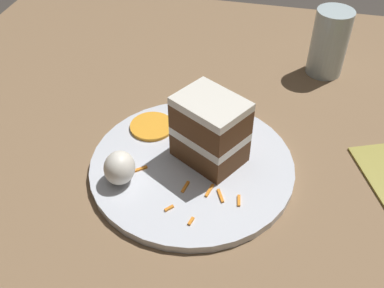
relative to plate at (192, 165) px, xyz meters
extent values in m
plane|color=#38332D|center=(-0.04, 0.04, -0.04)|extent=(6.00, 6.00, 0.00)
cube|color=#846647|center=(-0.04, 0.04, -0.02)|extent=(1.08, 1.17, 0.03)
cylinder|color=silver|center=(0.00, 0.00, 0.00)|extent=(0.30, 0.30, 0.01)
cube|color=brown|center=(-0.02, 0.02, 0.03)|extent=(0.11, 0.12, 0.04)
cube|color=white|center=(-0.02, 0.02, 0.05)|extent=(0.11, 0.12, 0.01)
cube|color=brown|center=(-0.02, 0.02, 0.08)|extent=(0.11, 0.12, 0.04)
cube|color=white|center=(-0.02, 0.02, 0.11)|extent=(0.11, 0.12, 0.01)
ellipsoid|color=white|center=(0.06, -0.09, 0.03)|extent=(0.05, 0.04, 0.05)
cylinder|color=orange|center=(-0.06, -0.08, 0.01)|extent=(0.07, 0.07, 0.01)
cube|color=orange|center=(0.11, 0.02, 0.01)|extent=(0.01, 0.01, 0.00)
cube|color=orange|center=(0.09, -0.01, 0.01)|extent=(0.01, 0.01, 0.00)
cube|color=orange|center=(0.06, 0.05, 0.01)|extent=(0.02, 0.01, 0.00)
cube|color=orange|center=(-0.11, -0.05, 0.01)|extent=(0.03, 0.01, 0.00)
cube|color=orange|center=(0.05, 0.04, 0.01)|extent=(0.02, 0.01, 0.00)
cube|color=orange|center=(0.05, 0.00, 0.01)|extent=(0.02, 0.01, 0.00)
cube|color=orange|center=(0.06, 0.08, 0.01)|extent=(0.02, 0.01, 0.00)
cube|color=orange|center=(0.03, -0.07, 0.01)|extent=(0.02, 0.02, 0.00)
cylinder|color=silver|center=(-0.31, 0.19, 0.06)|extent=(0.07, 0.07, 0.13)
cylinder|color=silver|center=(-0.31, 0.19, 0.02)|extent=(0.06, 0.06, 0.04)
camera|label=1|loc=(0.46, 0.10, 0.47)|focal=42.00mm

